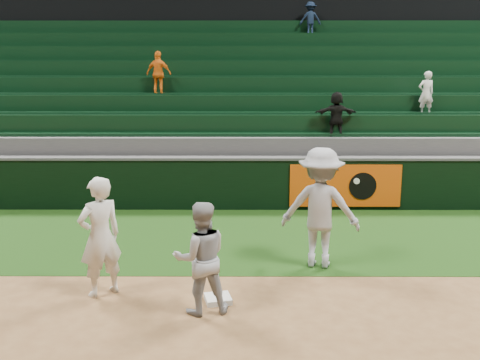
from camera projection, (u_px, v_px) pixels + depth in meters
name	position (u px, v px, depth m)	size (l,w,h in m)	color
ground	(202.00, 300.00, 7.72)	(70.00, 70.00, 0.00)	brown
foul_grass	(213.00, 236.00, 10.66)	(36.00, 4.20, 0.01)	black
upper_deck	(229.00, 6.00, 23.58)	(40.00, 12.00, 12.00)	black
first_base	(218.00, 299.00, 7.67)	(0.36, 0.36, 0.08)	silver
first_baseman	(100.00, 237.00, 7.75)	(0.65, 0.43, 1.78)	silver
baserunner	(201.00, 258.00, 7.21)	(0.76, 0.59, 1.56)	#9A9DA4
base_coach	(320.00, 208.00, 8.88)	(1.30, 0.75, 2.02)	#9EA1AB
field_wall	(219.00, 183.00, 12.68)	(36.00, 0.45, 1.25)	black
stadium_seating	(223.00, 122.00, 16.16)	(36.00, 5.95, 5.42)	#3E3E41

